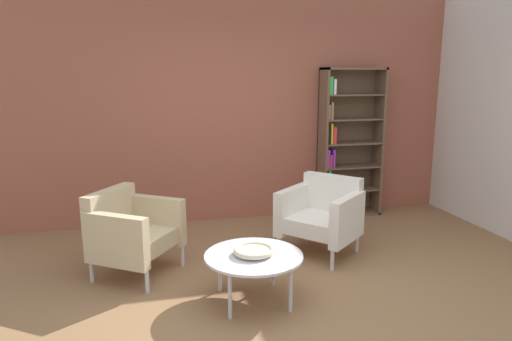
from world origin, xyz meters
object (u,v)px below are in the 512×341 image
Objects in this scene: coffee_table_low at (254,258)px; decorative_bowl at (254,251)px; bookshelf_tall at (345,144)px; armchair_near_window at (322,214)px; armchair_by_bookshelf at (131,230)px.

decorative_bowl reaches higher than coffee_table_low.
armchair_near_window is at bearing -122.75° from bookshelf_tall.
bookshelf_tall is 2.72m from decorative_bowl.
coffee_table_low is 0.84× the size of armchair_near_window.
decorative_bowl is at bearing -129.41° from bookshelf_tall.
armchair_by_bookshelf is at bearing -129.10° from armchair_near_window.
armchair_near_window is (1.90, 0.07, 0.00)m from armchair_by_bookshelf.
armchair_by_bookshelf is at bearing -154.56° from bookshelf_tall.
armchair_by_bookshelf is (-0.97, 0.80, -0.02)m from decorative_bowl.
armchair_by_bookshelf reaches higher than decorative_bowl.
armchair_near_window reaches higher than coffee_table_low.
bookshelf_tall is at bearing -30.26° from armchair_by_bookshelf.
coffee_table_low is (-1.70, -2.07, -0.56)m from bookshelf_tall.
armchair_near_window is at bearing 43.11° from coffee_table_low.
armchair_by_bookshelf is 0.99× the size of armchair_near_window.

